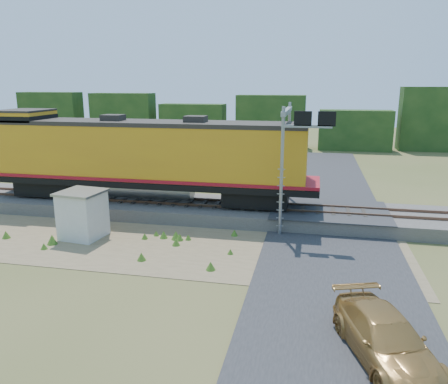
% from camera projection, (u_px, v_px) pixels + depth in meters
% --- Properties ---
extents(ground, '(140.00, 140.00, 0.00)m').
position_uv_depth(ground, '(192.00, 250.00, 22.43)').
color(ground, '#475123').
rests_on(ground, ground).
extents(ballast, '(70.00, 5.00, 0.80)m').
position_uv_depth(ballast, '(217.00, 210.00, 28.04)').
color(ballast, slate).
rests_on(ballast, ground).
extents(rails, '(70.00, 1.54, 0.16)m').
position_uv_depth(rails, '(217.00, 203.00, 27.92)').
color(rails, brown).
rests_on(rails, ballast).
extents(dirt_shoulder, '(26.00, 8.00, 0.03)m').
position_uv_depth(dirt_shoulder, '(159.00, 244.00, 23.30)').
color(dirt_shoulder, '#8C7754').
rests_on(dirt_shoulder, ground).
extents(road, '(7.00, 66.00, 0.86)m').
position_uv_depth(road, '(332.00, 254.00, 21.74)').
color(road, '#38383A').
rests_on(road, ground).
extents(tree_line_north, '(130.00, 3.00, 6.50)m').
position_uv_depth(tree_line_north, '(270.00, 124.00, 57.79)').
color(tree_line_north, '#1B3A15').
rests_on(tree_line_north, ground).
extents(weed_clumps, '(15.00, 6.20, 0.56)m').
position_uv_depth(weed_clumps, '(129.00, 244.00, 23.22)').
color(weed_clumps, '#406C1F').
rests_on(weed_clumps, ground).
extents(locomotive, '(21.98, 3.35, 5.67)m').
position_uv_depth(locomotive, '(142.00, 156.00, 28.21)').
color(locomotive, black).
rests_on(locomotive, rails).
extents(shed, '(2.49, 2.49, 2.65)m').
position_uv_depth(shed, '(83.00, 214.00, 23.96)').
color(shed, silver).
rests_on(shed, ground).
extents(signal_gantry, '(2.84, 6.20, 7.15)m').
position_uv_depth(signal_gantry, '(292.00, 136.00, 25.30)').
color(signal_gantry, gray).
rests_on(signal_gantry, ground).
extents(car, '(3.47, 5.32, 1.43)m').
position_uv_depth(car, '(385.00, 338.00, 13.40)').
color(car, '#B18341').
rests_on(car, ground).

